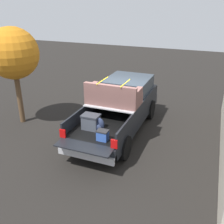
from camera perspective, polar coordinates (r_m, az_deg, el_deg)
name	(u,v)px	position (r m, az deg, el deg)	size (l,w,h in m)	color
ground_plane	(117,131)	(10.61, 1.21, -4.24)	(40.00, 40.00, 0.00)	black
pickup_truck	(121,106)	(10.51, 1.97, 1.39)	(6.05, 2.06, 2.23)	black
tree_background	(13,54)	(11.21, -20.97, 11.85)	(2.07, 2.07, 4.02)	brown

